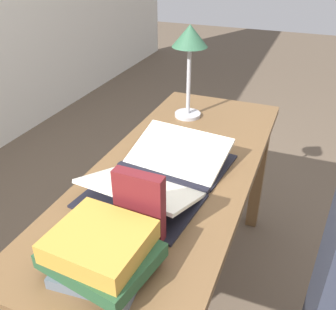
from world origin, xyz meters
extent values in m
plane|color=brown|center=(0.00, 0.00, 0.00)|extent=(12.00, 12.00, 0.00)
cube|color=brown|center=(0.00, 0.00, 0.71)|extent=(1.42, 0.56, 0.03)
cube|color=brown|center=(0.66, -0.23, 0.34)|extent=(0.06, 0.06, 0.69)
cube|color=brown|center=(0.66, 0.23, 0.34)|extent=(0.06, 0.06, 0.69)
cube|color=black|center=(-0.10, 0.01, 0.73)|extent=(0.06, 0.36, 0.02)
cube|color=black|center=(-0.24, 0.03, 0.73)|extent=(0.30, 0.39, 0.01)
cube|color=black|center=(0.04, 0.00, 0.73)|extent=(0.30, 0.39, 0.01)
cube|color=silver|center=(-0.23, 0.03, 0.77)|extent=(0.28, 0.37, 0.09)
cube|color=silver|center=(0.03, 0.00, 0.77)|extent=(0.28, 0.37, 0.09)
cube|color=slate|center=(-0.53, -0.01, 0.74)|extent=(0.21, 0.23, 0.03)
cube|color=#234C2D|center=(-0.53, -0.01, 0.78)|extent=(0.25, 0.29, 0.04)
cube|color=#BC8933|center=(-0.53, -0.01, 0.82)|extent=(0.22, 0.24, 0.05)
cube|color=maroon|center=(-0.39, -0.04, 0.83)|extent=(0.04, 0.14, 0.21)
cylinder|color=#ADADB2|center=(0.44, 0.11, 0.73)|extent=(0.12, 0.12, 0.02)
cylinder|color=#ADADB2|center=(0.44, 0.11, 0.89)|extent=(0.02, 0.02, 0.31)
cone|color=#285138|center=(0.44, 0.11, 1.10)|extent=(0.16, 0.16, 0.09)
cylinder|color=#28282D|center=(-0.35, -0.05, 0.78)|extent=(0.09, 0.09, 0.10)
torus|color=#28282D|center=(-0.31, -0.02, 0.78)|extent=(0.05, 0.04, 0.06)
camera|label=1|loc=(-1.10, -0.41, 1.46)|focal=40.00mm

